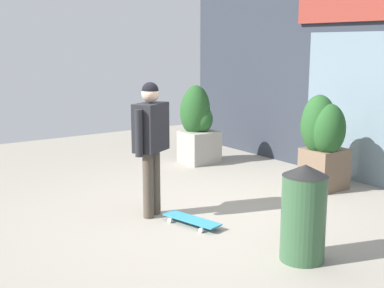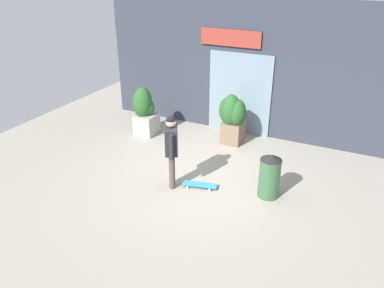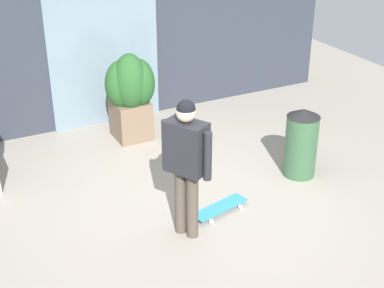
% 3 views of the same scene
% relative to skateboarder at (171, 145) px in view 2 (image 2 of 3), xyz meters
% --- Properties ---
extents(ground_plane, '(12.00, 12.00, 0.00)m').
position_rel_skateboarder_xyz_m(ground_plane, '(0.30, 0.41, -0.99)').
color(ground_plane, gray).
extents(building_facade, '(8.05, 0.31, 3.61)m').
position_rel_skateboarder_xyz_m(building_facade, '(0.30, 3.51, 0.79)').
color(building_facade, '#2D333D').
rests_on(building_facade, ground_plane).
extents(skateboarder, '(0.44, 0.56, 1.63)m').
position_rel_skateboarder_xyz_m(skateboarder, '(0.00, 0.00, 0.00)').
color(skateboarder, '#4C4238').
rests_on(skateboarder, ground_plane).
extents(skateboard, '(0.78, 0.37, 0.08)m').
position_rel_skateboarder_xyz_m(skateboard, '(0.55, 0.21, -0.93)').
color(skateboard, teal).
rests_on(skateboard, ground_plane).
extents(planter_box_left, '(0.61, 0.59, 1.36)m').
position_rel_skateboarder_xyz_m(planter_box_left, '(-2.03, 2.10, -0.27)').
color(planter_box_left, gray).
rests_on(planter_box_left, ground_plane).
extents(planter_box_right, '(0.73, 0.65, 1.37)m').
position_rel_skateboarder_xyz_m(planter_box_right, '(0.37, 2.58, -0.23)').
color(planter_box_right, brown).
rests_on(planter_box_right, ground_plane).
extents(trash_bin, '(0.44, 0.44, 0.95)m').
position_rel_skateboarder_xyz_m(trash_bin, '(1.96, 0.53, -0.52)').
color(trash_bin, '#335938').
rests_on(trash_bin, ground_plane).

